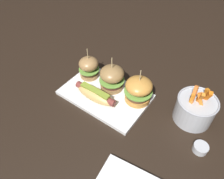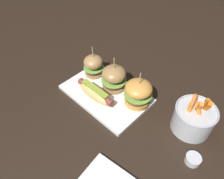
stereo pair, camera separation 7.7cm
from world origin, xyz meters
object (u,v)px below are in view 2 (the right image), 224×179
platter_main (106,94)px  hot_dog (95,92)px  slider_right (138,93)px  sauce_ramekin (193,159)px  fries_bucket (193,118)px  slider_left (94,65)px  slider_center (114,77)px

platter_main → hot_dog: bearing=-107.1°
platter_main → slider_right: size_ratio=2.32×
sauce_ramekin → fries_bucket: bearing=122.9°
slider_left → fries_bucket: bearing=6.7°
slider_left → fries_bucket: 0.42m
hot_dog → slider_left: (-0.10, 0.09, 0.02)m
slider_left → sauce_ramekin: size_ratio=2.89×
platter_main → fries_bucket: size_ratio=2.23×
slider_right → fries_bucket: size_ratio=0.96×
platter_main → fries_bucket: fries_bucket is taller
hot_dog → slider_right: bearing=35.0°
platter_main → fries_bucket: 0.32m
platter_main → slider_left: (-0.11, 0.04, 0.05)m
slider_center → hot_dog: bearing=-97.9°
slider_center → sauce_ramekin: size_ratio=3.08×
sauce_ramekin → slider_center: bearing=171.6°
platter_main → slider_left: slider_left is taller
slider_right → slider_left: bearing=-179.1°
fries_bucket → platter_main: bearing=-163.2°
platter_main → sauce_ramekin: size_ratio=7.06×
platter_main → fries_bucket: (0.31, 0.09, 0.04)m
hot_dog → sauce_ramekin: size_ratio=3.71×
slider_center → sauce_ramekin: slider_center is taller
fries_bucket → slider_center: bearing=-171.0°
hot_dog → sauce_ramekin: (0.39, 0.03, -0.02)m
hot_dog → fries_bucket: bearing=22.8°
slider_center → sauce_ramekin: 0.38m
platter_main → slider_center: 0.07m
fries_bucket → sauce_ramekin: 0.13m
fries_bucket → sauce_ramekin: size_ratio=3.17×
hot_dog → slider_right: size_ratio=1.22×
slider_left → fries_bucket: size_ratio=0.91×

